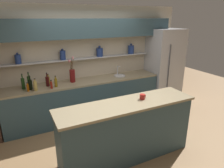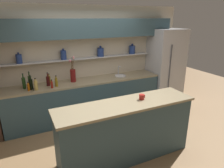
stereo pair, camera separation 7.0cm
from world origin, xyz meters
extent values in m
plane|color=olive|center=(0.00, 0.00, 0.00)|extent=(12.00, 12.00, 0.00)
cube|color=beige|center=(0.00, 1.60, 1.30)|extent=(5.20, 0.10, 2.60)
cube|color=#B7B7BC|center=(-0.10, 1.46, 1.41)|extent=(3.55, 0.18, 0.02)
cylinder|color=navy|center=(-1.45, 1.45, 1.51)|extent=(0.12, 0.12, 0.19)
sphere|color=navy|center=(-1.45, 1.45, 1.63)|extent=(0.04, 0.04, 0.04)
cylinder|color=navy|center=(-0.54, 1.45, 1.52)|extent=(0.13, 0.13, 0.21)
sphere|color=navy|center=(-0.54, 1.45, 1.65)|extent=(0.04, 0.04, 0.04)
cylinder|color=navy|center=(0.35, 1.45, 1.52)|extent=(0.16, 0.16, 0.20)
sphere|color=navy|center=(0.35, 1.45, 1.65)|extent=(0.06, 0.06, 0.06)
cylinder|color=navy|center=(1.24, 1.45, 1.52)|extent=(0.15, 0.15, 0.21)
sphere|color=navy|center=(1.24, 1.45, 1.66)|extent=(0.05, 0.05, 0.05)
cube|color=#334C56|center=(0.00, 1.38, 2.09)|extent=(4.42, 0.34, 0.42)
cube|color=#334C56|center=(-0.10, 1.24, 0.44)|extent=(3.65, 0.62, 0.88)
cube|color=gray|center=(-0.10, 1.24, 0.90)|extent=(3.65, 0.62, 0.04)
cube|color=#334C56|center=(0.00, -0.48, 0.49)|extent=(2.27, 0.55, 0.98)
cube|color=gray|center=(0.00, -0.48, 1.00)|extent=(2.33, 0.61, 0.04)
cube|color=#B7B7BC|center=(2.17, 1.20, 1.02)|extent=(0.86, 0.70, 2.04)
cylinder|color=#4C4C51|center=(2.02, 0.83, 1.12)|extent=(0.02, 0.02, 1.12)
cylinder|color=maroon|center=(-0.39, 1.30, 1.06)|extent=(0.12, 0.12, 0.29)
cylinder|color=#4C3319|center=(-0.40, 1.30, 1.31)|extent=(0.01, 0.05, 0.21)
sphere|color=pink|center=(-0.44, 1.30, 1.42)|extent=(0.05, 0.05, 0.05)
cylinder|color=#4C3319|center=(-0.41, 1.32, 1.30)|extent=(0.04, 0.03, 0.18)
sphere|color=pink|center=(-0.43, 1.36, 1.39)|extent=(0.04, 0.04, 0.04)
cylinder|color=#4C3319|center=(-0.39, 1.28, 1.35)|extent=(0.04, 0.02, 0.29)
sphere|color=pink|center=(-0.37, 1.25, 1.50)|extent=(0.04, 0.04, 0.04)
cylinder|color=#4C3319|center=(-0.37, 1.32, 1.33)|extent=(0.05, 0.06, 0.24)
sphere|color=pink|center=(-0.34, 1.35, 1.45)|extent=(0.04, 0.04, 0.04)
cylinder|color=#4C3319|center=(-0.40, 1.30, 1.30)|extent=(0.01, 0.02, 0.19)
sphere|color=pink|center=(-0.43, 1.32, 1.39)|extent=(0.04, 0.04, 0.04)
cylinder|color=#4C3319|center=(-0.41, 1.31, 1.31)|extent=(0.03, 0.04, 0.21)
sphere|color=pink|center=(-0.44, 1.33, 1.42)|extent=(0.04, 0.04, 0.04)
cylinder|color=#B7B7BC|center=(0.79, 1.24, 0.93)|extent=(0.29, 0.29, 0.02)
cylinder|color=#B7B7BC|center=(0.79, 1.35, 1.05)|extent=(0.02, 0.02, 0.22)
cylinder|color=#B7B7BC|center=(0.79, 1.29, 1.16)|extent=(0.02, 0.12, 0.02)
cylinder|color=olive|center=(-0.91, 1.40, 1.00)|extent=(0.06, 0.06, 0.16)
cylinder|color=olive|center=(-0.91, 1.40, 1.11)|extent=(0.03, 0.03, 0.05)
cylinder|color=black|center=(-0.91, 1.40, 1.14)|extent=(0.03, 0.03, 0.01)
cylinder|color=olive|center=(-0.80, 1.13, 1.01)|extent=(0.06, 0.06, 0.18)
cylinder|color=olive|center=(-0.80, 1.13, 1.12)|extent=(0.03, 0.03, 0.05)
cylinder|color=black|center=(-0.80, 1.13, 1.15)|extent=(0.03, 0.03, 0.01)
cylinder|color=maroon|center=(-0.91, 1.06, 0.99)|extent=(0.05, 0.05, 0.13)
cylinder|color=maroon|center=(-0.91, 1.06, 1.07)|extent=(0.03, 0.03, 0.04)
cylinder|color=black|center=(-0.91, 1.06, 1.10)|extent=(0.03, 0.03, 0.01)
cylinder|color=tan|center=(-1.22, 1.07, 1.02)|extent=(0.07, 0.07, 0.19)
cylinder|color=tan|center=(-1.22, 1.07, 1.14)|extent=(0.03, 0.03, 0.04)
cylinder|color=black|center=(-1.22, 1.07, 1.17)|extent=(0.03, 0.03, 0.01)
cylinder|color=#193814|center=(-1.43, 1.28, 1.04)|extent=(0.07, 0.07, 0.23)
cylinder|color=#193814|center=(-1.43, 1.28, 1.19)|extent=(0.02, 0.02, 0.08)
cylinder|color=black|center=(-1.43, 1.28, 1.24)|extent=(0.03, 0.03, 0.01)
cylinder|color=black|center=(-1.30, 1.16, 1.02)|extent=(0.07, 0.07, 0.21)
cylinder|color=black|center=(-1.30, 1.16, 1.17)|extent=(0.02, 0.02, 0.08)
cylinder|color=black|center=(-1.30, 1.16, 1.22)|extent=(0.03, 0.03, 0.01)
cylinder|color=#380C0C|center=(-0.95, 1.25, 1.02)|extent=(0.07, 0.07, 0.20)
cylinder|color=#380C0C|center=(-0.95, 1.25, 1.16)|extent=(0.02, 0.02, 0.08)
cylinder|color=black|center=(-0.95, 1.25, 1.21)|extent=(0.03, 0.03, 0.01)
cylinder|color=#193814|center=(-1.31, 1.29, 1.05)|extent=(0.07, 0.07, 0.25)
cylinder|color=#193814|center=(-1.31, 1.29, 1.21)|extent=(0.02, 0.02, 0.08)
cylinder|color=black|center=(-1.31, 1.29, 1.26)|extent=(0.03, 0.03, 0.01)
cylinder|color=#9E4C0A|center=(-1.36, 1.09, 0.99)|extent=(0.05, 0.05, 0.14)
cylinder|color=#9E4C0A|center=(-1.36, 1.09, 1.08)|extent=(0.03, 0.03, 0.04)
cylinder|color=black|center=(-1.36, 1.09, 1.10)|extent=(0.03, 0.03, 0.01)
cylinder|color=maroon|center=(0.31, -0.45, 1.06)|extent=(0.09, 0.09, 0.09)
cube|color=maroon|center=(0.36, -0.45, 1.06)|extent=(0.02, 0.01, 0.06)
camera|label=1|loc=(-1.52, -2.99, 2.32)|focal=32.00mm
camera|label=2|loc=(-1.46, -3.02, 2.32)|focal=32.00mm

